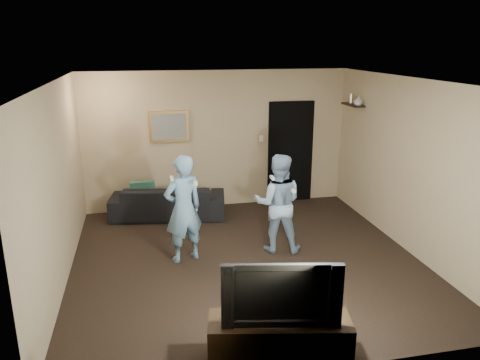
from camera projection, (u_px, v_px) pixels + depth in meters
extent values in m
plane|color=black|center=(246.00, 260.00, 6.89)|extent=(5.00, 5.00, 0.00)
cube|color=silver|center=(247.00, 81.00, 6.15)|extent=(5.00, 5.00, 0.04)
cube|color=tan|center=(217.00, 140.00, 8.87)|extent=(5.00, 0.04, 2.60)
cube|color=tan|center=(309.00, 251.00, 4.18)|extent=(5.00, 0.04, 2.60)
cube|color=tan|center=(58.00, 187.00, 6.02)|extent=(0.04, 5.00, 2.60)
cube|color=tan|center=(409.00, 166.00, 7.02)|extent=(0.04, 5.00, 2.60)
imported|color=black|center=(168.00, 201.00, 8.54)|extent=(2.15, 1.12, 0.60)
cube|color=#18493D|center=(143.00, 193.00, 8.40)|extent=(0.44, 0.16, 0.43)
cube|color=olive|center=(169.00, 126.00, 8.58)|extent=(0.72, 0.05, 0.57)
cube|color=slate|center=(169.00, 127.00, 8.55)|extent=(0.62, 0.01, 0.47)
cube|color=black|center=(290.00, 152.00, 9.21)|extent=(0.90, 0.06, 2.00)
cube|color=silver|center=(261.00, 138.00, 9.01)|extent=(0.08, 0.02, 0.12)
cube|color=black|center=(353.00, 105.00, 8.49)|extent=(0.20, 0.60, 0.03)
imported|color=silver|center=(358.00, 101.00, 8.28)|extent=(0.19, 0.19, 0.16)
cylinder|color=silver|center=(351.00, 98.00, 8.55)|extent=(0.06, 0.06, 0.18)
cube|color=black|center=(279.00, 342.00, 4.62)|extent=(1.45, 0.71, 0.50)
imported|color=black|center=(281.00, 290.00, 4.45)|extent=(1.14, 0.37, 0.65)
imported|color=#6F9CC0|center=(183.00, 209.00, 6.69)|extent=(0.67, 0.56, 1.59)
cube|color=white|center=(172.00, 178.00, 6.30)|extent=(0.04, 0.14, 0.04)
cube|color=white|center=(195.00, 183.00, 6.39)|extent=(0.05, 0.09, 0.05)
imported|color=#86A4C3|center=(278.00, 203.00, 7.04)|extent=(0.87, 0.76, 1.52)
cube|color=white|center=(272.00, 178.00, 6.66)|extent=(0.04, 0.14, 0.04)
cube|color=white|center=(293.00, 191.00, 6.79)|extent=(0.05, 0.09, 0.05)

